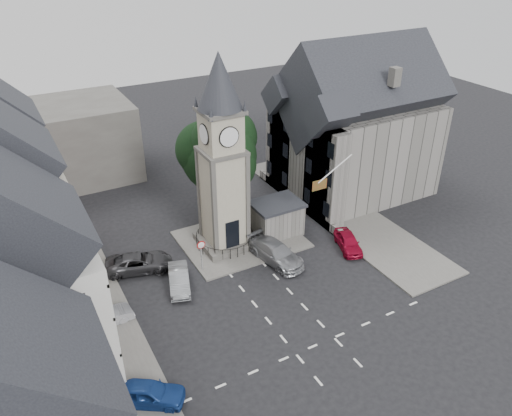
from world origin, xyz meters
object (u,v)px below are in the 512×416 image
car_west_blue (148,393)px  clock_tower (222,158)px  stone_shelter (276,218)px  car_east_red (348,242)px  pedestrian (325,212)px

car_west_blue → clock_tower: bearing=-8.4°
stone_shelter → clock_tower: bearing=174.2°
clock_tower → stone_shelter: clock_tower is taller
stone_shelter → car_east_red: (4.05, -5.02, -0.88)m
clock_tower → car_east_red: bearing=-31.9°
car_east_red → pedestrian: bearing=97.5°
car_east_red → stone_shelter: bearing=147.7°
clock_tower → pedestrian: 12.17m
clock_tower → car_east_red: 12.82m
car_west_blue → car_east_red: bearing=-37.9°
clock_tower → car_east_red: size_ratio=4.13×
car_west_blue → car_east_red: size_ratio=1.07×
clock_tower → stone_shelter: bearing=-5.8°
pedestrian → car_west_blue: bearing=-2.6°
stone_shelter → pedestrian: stone_shelter is taller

